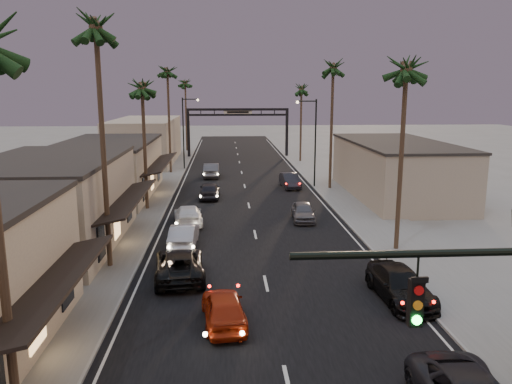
{
  "coord_description": "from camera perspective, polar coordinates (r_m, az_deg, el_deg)",
  "views": [
    {
      "loc": [
        -2.05,
        -5.29,
        9.79
      ],
      "look_at": [
        0.22,
        30.57,
        2.5
      ],
      "focal_mm": 35.0,
      "sensor_mm": 36.0,
      "label": 1
    }
  ],
  "objects": [
    {
      "name": "ground",
      "position": [
        46.38,
        -1.01,
        -0.72
      ],
      "size": [
        200.0,
        200.0,
        0.0
      ],
      "primitive_type": "plane",
      "color": "slate",
      "rests_on": "ground"
    },
    {
      "name": "road",
      "position": [
        51.28,
        -1.26,
        0.46
      ],
      "size": [
        14.0,
        120.0,
        0.02
      ],
      "primitive_type": "cube",
      "color": "black",
      "rests_on": "ground"
    },
    {
      "name": "sidewalk_left",
      "position": [
        58.59,
        -10.88,
        1.7
      ],
      "size": [
        5.0,
        92.0,
        0.12
      ],
      "primitive_type": "cube",
      "color": "slate",
      "rests_on": "ground"
    },
    {
      "name": "sidewalk_right",
      "position": [
        59.25,
        7.67,
        1.91
      ],
      "size": [
        5.0,
        92.0,
        0.12
      ],
      "primitive_type": "cube",
      "color": "slate",
      "rests_on": "ground"
    },
    {
      "name": "storefront_mid",
      "position": [
        33.89,
        -22.39,
        -1.4
      ],
      "size": [
        8.0,
        14.0,
        5.5
      ],
      "primitive_type": "cube",
      "color": "gray",
      "rests_on": "ground"
    },
    {
      "name": "storefront_far",
      "position": [
        49.09,
        -16.48,
        2.45
      ],
      "size": [
        8.0,
        16.0,
        5.0
      ],
      "primitive_type": "cube",
      "color": "tan",
      "rests_on": "ground"
    },
    {
      "name": "storefront_dist",
      "position": [
        71.46,
        -12.48,
        5.74
      ],
      "size": [
        8.0,
        20.0,
        6.0
      ],
      "primitive_type": "cube",
      "color": "gray",
      "rests_on": "ground"
    },
    {
      "name": "building_right",
      "position": [
        48.6,
        15.72,
        2.41
      ],
      "size": [
        8.0,
        18.0,
        5.0
      ],
      "primitive_type": "cube",
      "color": "gray",
      "rests_on": "ground"
    },
    {
      "name": "arch",
      "position": [
        75.44,
        -2.08,
        8.22
      ],
      "size": [
        15.2,
        0.4,
        7.27
      ],
      "color": "black",
      "rests_on": "ground"
    },
    {
      "name": "streetlight_right",
      "position": [
        51.28,
        6.51,
        6.4
      ],
      "size": [
        2.13,
        0.3,
        9.0
      ],
      "color": "black",
      "rests_on": "ground"
    },
    {
      "name": "streetlight_left",
      "position": [
        63.64,
        -8.07,
        7.33
      ],
      "size": [
        2.13,
        0.3,
        9.0
      ],
      "color": "black",
      "rests_on": "ground"
    },
    {
      "name": "palm_lb",
      "position": [
        28.3,
        -17.9,
        18.24
      ],
      "size": [
        3.2,
        3.2,
        15.2
      ],
      "color": "#38281C",
      "rests_on": "ground"
    },
    {
      "name": "palm_lc",
      "position": [
        41.81,
        -12.93,
        12.11
      ],
      "size": [
        3.2,
        3.2,
        12.2
      ],
      "color": "#38281C",
      "rests_on": "ground"
    },
    {
      "name": "palm_ld",
      "position": [
        60.7,
        -10.11,
        13.77
      ],
      "size": [
        3.2,
        3.2,
        14.2
      ],
      "color": "#38281C",
      "rests_on": "ground"
    },
    {
      "name": "palm_ra",
      "position": [
        31.21,
        16.85,
        14.03
      ],
      "size": [
        3.2,
        3.2,
        13.2
      ],
      "color": "#38281C",
      "rests_on": "ground"
    },
    {
      "name": "palm_rb",
      "position": [
        50.5,
        8.83,
        14.32
      ],
      "size": [
        3.2,
        3.2,
        14.2
      ],
      "color": "#38281C",
      "rests_on": "ground"
    },
    {
      "name": "palm_rc",
      "position": [
        70.11,
        5.23,
        11.97
      ],
      "size": [
        3.2,
        3.2,
        12.2
      ],
      "color": "#38281C",
      "rests_on": "ground"
    },
    {
      "name": "palm_far",
      "position": [
        83.54,
        -8.11,
        12.49
      ],
      "size": [
        3.2,
        3.2,
        13.2
      ],
      "color": "#38281C",
      "rests_on": "ground"
    },
    {
      "name": "oncoming_red",
      "position": [
        21.83,
        -3.7,
        -13.07
      ],
      "size": [
        2.17,
        4.46,
        1.47
      ],
      "primitive_type": "imported",
      "rotation": [
        0.0,
        0.0,
        3.25
      ],
      "color": "#9A240B",
      "rests_on": "ground"
    },
    {
      "name": "oncoming_pickup",
      "position": [
        27.03,
        -8.74,
        -8.19
      ],
      "size": [
        3.03,
        5.67,
        1.51
      ],
      "primitive_type": "imported",
      "rotation": [
        0.0,
        0.0,
        3.24
      ],
      "color": "black",
      "rests_on": "ground"
    },
    {
      "name": "oncoming_silver",
      "position": [
        32.27,
        -8.25,
        -4.94
      ],
      "size": [
        1.72,
        4.56,
        1.49
      ],
      "primitive_type": "imported",
      "rotation": [
        0.0,
        0.0,
        3.11
      ],
      "color": "#A5A5AB",
      "rests_on": "ground"
    },
    {
      "name": "oncoming_white",
      "position": [
        37.58,
        -7.76,
        -2.62
      ],
      "size": [
        2.53,
        5.11,
        1.43
      ],
      "primitive_type": "imported",
      "rotation": [
        0.0,
        0.0,
        3.25
      ],
      "color": "silver",
      "rests_on": "ground"
    },
    {
      "name": "oncoming_dgrey",
      "position": [
        46.36,
        -5.34,
        0.18
      ],
      "size": [
        1.9,
        4.5,
        1.52
      ],
      "primitive_type": "imported",
      "rotation": [
        0.0,
        0.0,
        3.12
      ],
      "color": "black",
      "rests_on": "ground"
    },
    {
      "name": "oncoming_grey_far",
      "position": [
        57.89,
        -5.13,
        2.49
      ],
      "size": [
        1.72,
        4.91,
        1.61
      ],
      "primitive_type": "imported",
      "rotation": [
        0.0,
        0.0,
        3.14
      ],
      "color": "#494A4E",
      "rests_on": "ground"
    },
    {
      "name": "curbside_black",
      "position": [
        25.06,
        16.13,
        -10.15
      ],
      "size": [
        2.44,
        5.31,
        1.5
      ],
      "primitive_type": "imported",
      "rotation": [
        0.0,
        0.0,
        0.06
      ],
      "color": "black",
      "rests_on": "ground"
    },
    {
      "name": "curbside_grey",
      "position": [
        38.47,
        5.39,
        -2.25
      ],
      "size": [
        1.91,
        4.21,
        1.4
      ],
      "primitive_type": "imported",
      "rotation": [
        0.0,
        0.0,
        -0.06
      ],
      "color": "#525257",
      "rests_on": "ground"
    },
    {
      "name": "curbside_far",
      "position": [
        51.43,
        3.9,
        1.31
      ],
      "size": [
        1.91,
        4.61,
        1.48
      ],
      "primitive_type": "imported",
      "rotation": [
        0.0,
        0.0,
        0.08
      ],
      "color": "black",
      "rests_on": "ground"
    }
  ]
}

